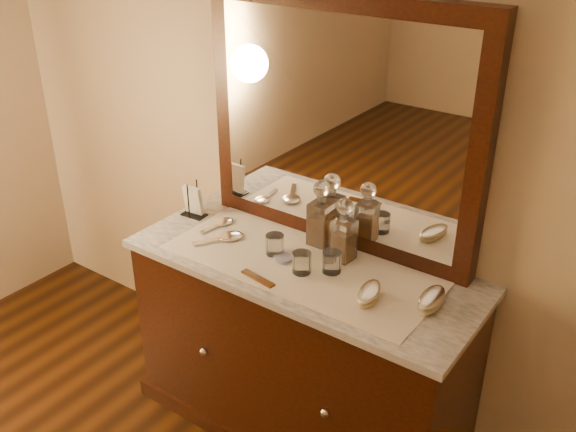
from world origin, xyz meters
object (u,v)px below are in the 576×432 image
Objects in this scene: mirror_frame at (340,126)px; brush_near at (369,294)px; pin_dish at (283,258)px; decanter_left at (321,220)px; hand_mirror_inner at (227,237)px; hand_mirror_outer at (222,223)px; brush_far at (431,300)px; dresser_cabinet at (302,350)px; napkin_rack at (193,202)px; decanter_right at (344,236)px; comb at (258,278)px.

brush_near is at bearing -43.28° from mirror_frame.
decanter_left is (0.05, 0.20, 0.10)m from pin_dish.
hand_mirror_outer is at bearing 139.69° from hand_mirror_inner.
mirror_frame is at bearing 75.48° from pin_dish.
brush_far is 0.91m from hand_mirror_inner.
napkin_rack is (-0.63, 0.05, 0.51)m from dresser_cabinet.
decanter_right reaches higher than hand_mirror_outer.
pin_dish is at bearing -175.25° from brush_far.
comb is at bearing -162.30° from brush_near.
brush_near is at bearing -5.89° from pin_dish.
dresser_cabinet is 7.74× the size of brush_far.
pin_dish is 0.17m from comb.
mirror_frame reaches higher than decanter_left.
pin_dish is 0.44× the size of brush_far.
brush_near is (0.34, -0.07, 0.47)m from dresser_cabinet.
mirror_frame is 6.50× the size of hand_mirror_outer.
decanter_left is 0.47m from hand_mirror_outer.
mirror_frame is at bearing 22.33° from hand_mirror_outer.
decanter_left reaches higher than comb.
brush_far reaches higher than brush_near.
brush_far is (0.42, -0.09, -0.08)m from decanter_right.
mirror_frame is at bearing 131.41° from decanter_right.
comb is 0.86× the size of hand_mirror_outer.
comb reaches higher than dresser_cabinet.
pin_dish is 0.61m from brush_far.
mirror_frame is 6.74× the size of brush_near.
brush_far reaches higher than hand_mirror_inner.
decanter_left is 0.59m from brush_far.
decanter_left is (-0.02, -0.08, -0.39)m from mirror_frame.
comb is at bearing -98.42° from mirror_frame.
mirror_frame is 0.67m from comb.
pin_dish is 0.48× the size of napkin_rack.
pin_dish is at bearing -8.59° from napkin_rack.
dresser_cabinet is 0.97m from mirror_frame.
decanter_right is (0.12, -0.13, -0.39)m from mirror_frame.
decanter_right reaches higher than hand_mirror_inner.
hand_mirror_outer is at bearing 155.82° from comb.
hand_mirror_outer is (-1.01, 0.03, -0.02)m from brush_far.
brush_near is 0.82m from hand_mirror_outer.
mirror_frame reaches higher than comb.
decanter_right is 1.47× the size of brush_far.
comb is 0.97× the size of napkin_rack.
brush_far is at bearing 3.32° from hand_mirror_inner.
hand_mirror_outer is (-0.81, 0.13, -0.02)m from brush_near.
brush_near is 0.81× the size of hand_mirror_inner.
napkin_rack is at bearing -163.13° from mirror_frame.
napkin_rack is at bearing 164.01° from comb.
mirror_frame reaches higher than brush_near.
napkin_rack is at bearing 175.20° from dresser_cabinet.
brush_near is (0.97, -0.13, -0.04)m from napkin_rack.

